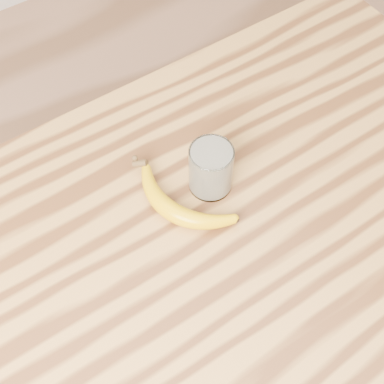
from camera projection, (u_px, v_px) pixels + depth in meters
room at (284, 7)px, 0.62m from camera, size 4.04×4.04×2.70m
table at (244, 239)px, 1.11m from camera, size 1.20×0.80×0.90m
smoothie_glass at (211, 168)px, 0.99m from camera, size 0.08×0.08×0.10m
banana at (173, 213)px, 0.97m from camera, size 0.21×0.31×0.04m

